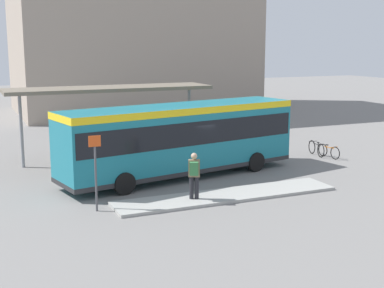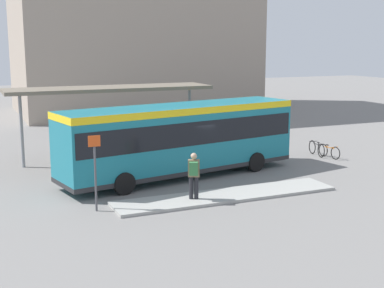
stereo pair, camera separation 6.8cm
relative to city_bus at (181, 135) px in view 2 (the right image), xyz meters
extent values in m
plane|color=slate|center=(-0.01, 0.00, -1.92)|extent=(120.00, 120.00, 0.00)
cube|color=#9E9E99|center=(0.41, -3.81, -1.86)|extent=(9.23, 1.80, 0.12)
cube|color=#197284|center=(-0.01, 0.00, -0.10)|extent=(11.60, 4.59, 2.95)
cube|color=yellow|center=(-0.01, 0.00, 1.23)|extent=(11.63, 4.61, 0.30)
cube|color=black|center=(-0.01, 0.00, 0.26)|extent=(11.38, 4.58, 1.03)
cube|color=black|center=(5.54, 1.09, 0.26)|extent=(0.51, 2.23, 1.13)
cube|color=#28282B|center=(-0.01, 0.00, -1.47)|extent=(11.61, 4.60, 0.20)
cylinder|color=black|center=(3.21, 1.83, -1.46)|extent=(0.96, 0.45, 0.93)
cylinder|color=black|center=(3.67, -0.48, -1.46)|extent=(0.96, 0.45, 0.93)
cylinder|color=black|center=(-3.69, 0.47, -1.46)|extent=(0.96, 0.45, 0.93)
cylinder|color=black|center=(-3.23, -1.83, -1.46)|extent=(0.96, 0.45, 0.93)
cylinder|color=#232328|center=(-1.14, -3.84, -1.36)|extent=(0.17, 0.17, 0.88)
cylinder|color=#232328|center=(-0.96, -3.92, -1.36)|extent=(0.17, 0.17, 0.88)
cube|color=#7A664C|center=(-1.05, -3.88, -0.59)|extent=(0.50, 0.40, 0.66)
cube|color=#337542|center=(-1.14, -4.08, -0.55)|extent=(0.39, 0.33, 0.50)
sphere|color=tan|center=(-1.05, -3.88, -0.11)|extent=(0.24, 0.24, 0.24)
torus|color=black|center=(8.88, 0.17, -1.58)|extent=(0.11, 0.69, 0.69)
torus|color=black|center=(8.79, 1.09, -1.58)|extent=(0.11, 0.69, 0.69)
cylinder|color=orange|center=(8.83, 0.63, -1.36)|extent=(0.10, 0.72, 0.04)
cylinder|color=orange|center=(8.82, 0.80, -1.41)|extent=(0.04, 0.04, 0.34)
cube|color=black|center=(8.82, 0.80, -1.25)|extent=(0.09, 0.19, 0.04)
cylinder|color=orange|center=(8.87, 0.26, -1.28)|extent=(0.48, 0.08, 0.03)
torus|color=black|center=(8.67, 1.91, -1.55)|extent=(0.17, 0.76, 0.76)
torus|color=black|center=(8.50, 0.90, -1.55)|extent=(0.17, 0.76, 0.76)
cylinder|color=black|center=(8.58, 1.40, -1.30)|extent=(0.16, 0.80, 0.04)
cylinder|color=black|center=(8.56, 1.22, -1.36)|extent=(0.04, 0.04, 0.37)
cube|color=black|center=(8.56, 1.22, -1.17)|extent=(0.10, 0.19, 0.04)
cylinder|color=black|center=(8.65, 1.81, -1.21)|extent=(0.48, 0.11, 0.03)
cube|color=#706656|center=(-1.96, 4.86, 1.82)|extent=(10.51, 2.64, 0.18)
cylinder|color=gray|center=(-6.42, 4.86, -0.10)|extent=(0.16, 0.16, 3.65)
cylinder|color=gray|center=(2.51, 4.86, -0.10)|extent=(0.16, 0.16, 3.65)
cylinder|color=slate|center=(-3.43, 2.77, -1.67)|extent=(0.81, 0.81, 0.50)
sphere|color=#286B2D|center=(-3.43, 2.77, -1.07)|extent=(0.93, 0.93, 0.93)
cylinder|color=#4C4C51|center=(-4.78, -3.52, -0.72)|extent=(0.08, 0.08, 2.40)
cube|color=#D84C19|center=(-4.78, -3.52, 0.68)|extent=(0.44, 0.03, 0.40)
cube|color=gray|center=(5.48, 24.84, 7.75)|extent=(20.10, 12.88, 19.34)
camera|label=1|loc=(-9.09, -22.07, 4.11)|focal=50.00mm
camera|label=2|loc=(-9.03, -22.10, 4.11)|focal=50.00mm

